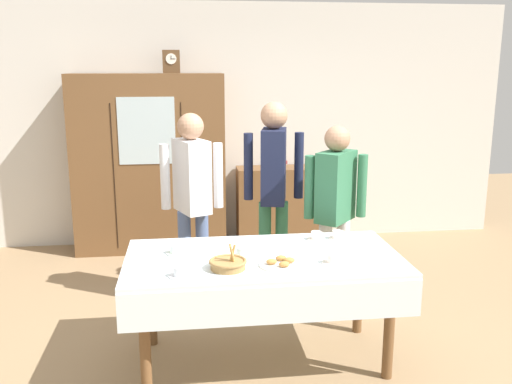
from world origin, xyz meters
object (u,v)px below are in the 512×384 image
Objects in this scene: wall_cabinet at (150,164)px; pastry_plate at (281,263)px; tea_cup_mid_right at (316,236)px; person_near_right_end at (335,201)px; person_behind_table_left at (192,190)px; bookshelf_low at (278,205)px; person_by_cabinet at (274,179)px; tea_cup_front_edge at (179,272)px; bread_basket at (228,264)px; book_stack at (279,164)px; dining_table at (264,272)px; tea_cup_mid_left at (338,235)px; mantel_clock at (171,62)px; spoon_far_left at (361,258)px; spoon_near_left at (220,252)px; tea_cup_far_left at (242,253)px; tea_cup_center at (332,259)px; tea_cup_near_left at (176,250)px.

pastry_plate is (0.99, -2.75, -0.19)m from wall_cabinet.
person_near_right_end reaches higher than tea_cup_mid_right.
person_behind_table_left reaches higher than tea_cup_mid_right.
person_by_cabinet is (-0.29, -1.46, 0.61)m from bookshelf_low.
tea_cup_front_edge is 0.54× the size of bread_basket.
book_stack is at bearing 78.82° from person_by_cabinet.
dining_table is at bearing -142.30° from tea_cup_mid_right.
person_behind_table_left reaches higher than bread_basket.
person_near_right_end is (0.17, -1.82, 0.01)m from book_stack.
tea_cup_mid_right is 0.16m from tea_cup_mid_left.
book_stack is at bearing 2.52° from mantel_clock.
mantel_clock is at bearing -177.48° from bookshelf_low.
tea_cup_mid_left is (1.22, -2.25, -1.26)m from mantel_clock.
mantel_clock is at bearing 121.80° from person_by_cabinet.
spoon_far_left is at bearing 8.84° from tea_cup_front_edge.
bread_basket is at bearing -80.97° from person_behind_table_left.
tea_cup_mid_left is at bearing -61.47° from mantel_clock.
tea_cup_far_left is at bearing -35.69° from spoon_near_left.
tea_cup_front_edge is 0.50m from spoon_near_left.
wall_cabinet reaches higher than book_stack.
tea_cup_center is at bearing -69.10° from mantel_clock.
tea_cup_center is 0.99m from tea_cup_front_edge.
tea_cup_far_left is 0.08× the size of person_near_right_end.
tea_cup_near_left reaches higher than dining_table.
tea_cup_front_edge is 1.68m from person_by_cabinet.
tea_cup_front_edge is at bearing -153.77° from dining_table.
bookshelf_low is 0.49m from book_stack.
tea_cup_center is (1.05, -2.75, -1.26)m from mantel_clock.
spoon_near_left is at bearing -164.71° from tea_cup_mid_right.
tea_cup_far_left is (-0.57, 0.20, 0.00)m from tea_cup_center.
spoon_far_left is (1.20, 0.19, -0.02)m from tea_cup_front_edge.
tea_cup_near_left is 1.34m from person_by_cabinet.
book_stack is (0.54, 2.64, 0.26)m from dining_table.
spoon_far_left reaches higher than dining_table.
tea_cup_front_edge is 0.46× the size of pastry_plate.
book_stack is 1.60× the size of tea_cup_mid_left.
tea_cup_center is at bearing -55.08° from person_behind_table_left.
mantel_clock is 2.48m from person_near_right_end.
pastry_plate is at bearing -66.63° from person_behind_table_left.
bread_basket is at bearing 17.54° from tea_cup_front_edge.
dining_table is 0.65m from spoon_far_left.
pastry_plate is at bearing -96.86° from person_by_cabinet.
bookshelf_low is 2.71m from tea_cup_far_left.
tea_cup_center is 1.06m from tea_cup_near_left.
spoon_far_left is at bearing 7.53° from pastry_plate.
person_near_right_end is (1.60, -1.77, -0.03)m from wall_cabinet.
tea_cup_far_left is at bearing 138.92° from pastry_plate.
bookshelf_low is 1.92m from person_behind_table_left.
mantel_clock is at bearing 110.90° from tea_cup_center.
tea_cup_front_edge is at bearing -152.11° from tea_cup_mid_left.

